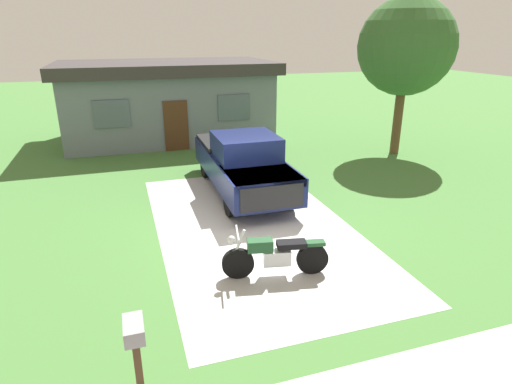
# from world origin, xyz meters

# --- Properties ---
(ground_plane) EXTENTS (80.00, 80.00, 0.00)m
(ground_plane) POSITION_xyz_m (0.00, 0.00, 0.00)
(ground_plane) COLOR #427436
(driveway_pad) EXTENTS (4.84, 8.85, 0.01)m
(driveway_pad) POSITION_xyz_m (0.00, 0.00, 0.00)
(driveway_pad) COLOR #BCBCBC
(driveway_pad) RESTS_ON ground
(motorcycle) EXTENTS (2.19, 0.79, 1.09)m
(motorcycle) POSITION_xyz_m (-0.29, -2.34, 0.47)
(motorcycle) COLOR black
(motorcycle) RESTS_ON ground
(pickup_truck) EXTENTS (2.05, 5.64, 1.90)m
(pickup_truck) POSITION_xyz_m (0.49, 2.76, 0.95)
(pickup_truck) COLOR black
(pickup_truck) RESTS_ON ground
(mailbox) EXTENTS (0.26, 0.48, 1.26)m
(mailbox) POSITION_xyz_m (-3.13, -4.76, 0.98)
(mailbox) COLOR #4C3823
(mailbox) RESTS_ON ground
(shade_tree) EXTENTS (3.70, 3.70, 6.08)m
(shade_tree) POSITION_xyz_m (7.78, 5.10, 4.21)
(shade_tree) COLOR brown
(shade_tree) RESTS_ON ground
(neighbor_house) EXTENTS (9.60, 5.60, 3.50)m
(neighbor_house) POSITION_xyz_m (-0.79, 10.84, 1.79)
(neighbor_house) COLOR slate
(neighbor_house) RESTS_ON ground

